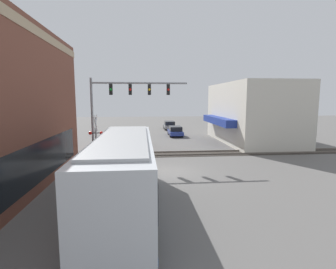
{
  "coord_description": "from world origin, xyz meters",
  "views": [
    {
      "loc": [
        -17.8,
        1.88,
        5.07
      ],
      "look_at": [
        4.29,
        -0.24,
        2.09
      ],
      "focal_mm": 28.0,
      "sensor_mm": 36.0,
      "label": 1
    }
  ],
  "objects_px": {
    "city_bus": "(124,169)",
    "parked_car_grey": "(169,125)",
    "parked_car_red": "(135,140)",
    "pedestrian_at_crossing": "(110,150)",
    "parked_car_blue": "(175,131)",
    "crossing_signal": "(96,133)"
  },
  "relations": [
    {
      "from": "parked_car_blue",
      "to": "pedestrian_at_crossing",
      "type": "distance_m",
      "value": 16.07
    },
    {
      "from": "city_bus",
      "to": "parked_car_grey",
      "type": "relative_size",
      "value": 2.33
    },
    {
      "from": "crossing_signal",
      "to": "parked_car_blue",
      "type": "distance_m",
      "value": 16.38
    },
    {
      "from": "parked_car_grey",
      "to": "pedestrian_at_crossing",
      "type": "height_order",
      "value": "pedestrian_at_crossing"
    },
    {
      "from": "parked_car_blue",
      "to": "parked_car_grey",
      "type": "distance_m",
      "value": 8.19
    },
    {
      "from": "parked_car_red",
      "to": "parked_car_grey",
      "type": "height_order",
      "value": "parked_car_red"
    },
    {
      "from": "crossing_signal",
      "to": "pedestrian_at_crossing",
      "type": "bearing_deg",
      "value": -107.77
    },
    {
      "from": "city_bus",
      "to": "parked_car_blue",
      "type": "bearing_deg",
      "value": -12.61
    },
    {
      "from": "city_bus",
      "to": "parked_car_blue",
      "type": "height_order",
      "value": "city_bus"
    },
    {
      "from": "parked_car_red",
      "to": "pedestrian_at_crossing",
      "type": "bearing_deg",
      "value": 164.87
    },
    {
      "from": "city_bus",
      "to": "crossing_signal",
      "type": "bearing_deg",
      "value": 16.39
    },
    {
      "from": "parked_car_red",
      "to": "pedestrian_at_crossing",
      "type": "height_order",
      "value": "pedestrian_at_crossing"
    },
    {
      "from": "crossing_signal",
      "to": "pedestrian_at_crossing",
      "type": "height_order",
      "value": "crossing_signal"
    },
    {
      "from": "crossing_signal",
      "to": "parked_car_blue",
      "type": "relative_size",
      "value": 0.84
    },
    {
      "from": "parked_car_red",
      "to": "parked_car_grey",
      "type": "relative_size",
      "value": 0.97
    },
    {
      "from": "parked_car_red",
      "to": "city_bus",
      "type": "bearing_deg",
      "value": 180.0
    },
    {
      "from": "city_bus",
      "to": "parked_car_grey",
      "type": "height_order",
      "value": "city_bus"
    },
    {
      "from": "parked_car_red",
      "to": "pedestrian_at_crossing",
      "type": "xyz_separation_m",
      "value": [
        -6.75,
        1.82,
        0.16
      ]
    },
    {
      "from": "parked_car_grey",
      "to": "pedestrian_at_crossing",
      "type": "bearing_deg",
      "value": 162.23
    },
    {
      "from": "parked_car_blue",
      "to": "pedestrian_at_crossing",
      "type": "height_order",
      "value": "pedestrian_at_crossing"
    },
    {
      "from": "parked_car_blue",
      "to": "pedestrian_at_crossing",
      "type": "xyz_separation_m",
      "value": [
        -14.35,
        7.22,
        0.23
      ]
    },
    {
      "from": "parked_car_blue",
      "to": "parked_car_grey",
      "type": "relative_size",
      "value": 0.98
    }
  ]
}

